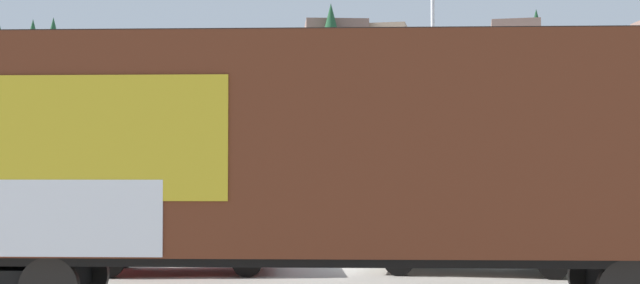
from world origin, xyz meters
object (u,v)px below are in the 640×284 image
(parked_car_red, at_px, (181,234))
(flagpole, at_px, (430,64))
(parked_car_white, at_px, (469,235))
(freight_car, at_px, (335,151))

(parked_car_red, bearing_deg, flagpole, 46.83)
(parked_car_white, bearing_deg, freight_car, -122.76)
(parked_car_red, bearing_deg, freight_car, -53.40)
(parked_car_red, xyz_separation_m, parked_car_white, (6.31, 0.13, -0.03))
(parked_car_red, distance_m, parked_car_white, 6.31)
(freight_car, relative_size, parked_car_red, 3.71)
(flagpole, bearing_deg, parked_car_red, -133.17)
(flagpole, relative_size, parked_car_red, 2.08)
(flagpole, xyz_separation_m, parked_car_white, (-0.05, -6.65, -4.66))
(flagpole, bearing_deg, freight_car, -105.02)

